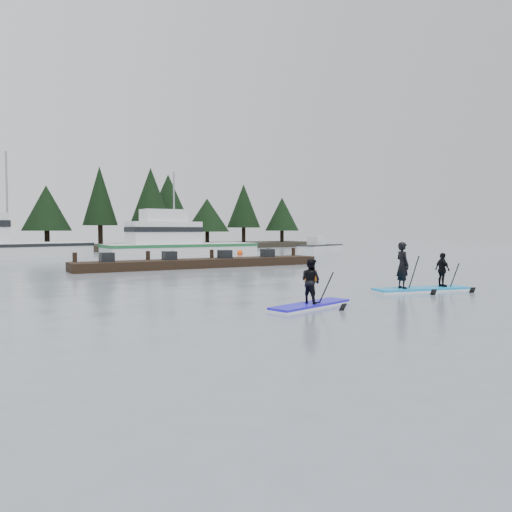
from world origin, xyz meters
TOP-DOWN VIEW (x-y plane):
  - ground at (0.00, 0.00)m, footprint 160.00×160.00m
  - far_shore at (0.00, 42.00)m, footprint 70.00×8.00m
  - treeline at (0.00, 42.00)m, footprint 60.00×4.00m
  - fishing_boat_medium at (7.45, 27.43)m, footprint 13.33×4.75m
  - skiff at (22.41, 25.38)m, footprint 6.42×3.63m
  - floating_dock at (2.33, 14.50)m, footprint 15.01×3.77m
  - buoy_c at (12.43, 25.30)m, footprint 0.62×0.62m
  - paddleboard_solo at (-2.85, -0.48)m, footprint 3.01×1.22m
  - paddleboard_duo at (2.86, -0.07)m, footprint 3.68×1.95m

SIDE VIEW (x-z plane):
  - ground at x=0.00m, z-range 0.00..0.00m
  - treeline at x=0.00m, z-range -4.00..4.00m
  - buoy_c at x=12.43m, z-range -0.31..0.31m
  - floating_dock at x=2.33m, z-range 0.00..0.50m
  - far_shore at x=0.00m, z-range 0.00..0.60m
  - skiff at x=22.41m, z-range 0.00..0.72m
  - paddleboard_solo at x=-2.85m, z-range -0.42..1.42m
  - fishing_boat_medium at x=7.45m, z-range -3.44..4.54m
  - paddleboard_duo at x=2.86m, z-range -0.54..1.69m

